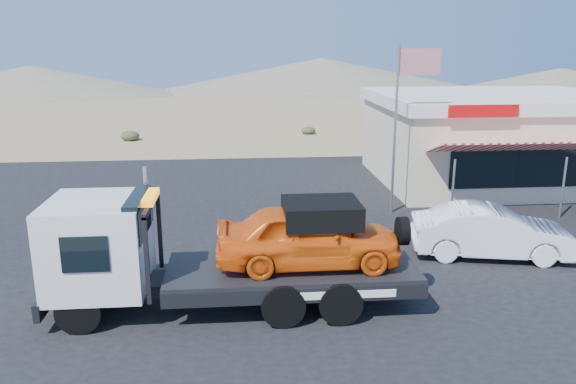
% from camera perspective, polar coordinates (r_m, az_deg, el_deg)
% --- Properties ---
extents(ground, '(120.00, 120.00, 0.00)m').
position_cam_1_polar(ground, '(16.07, -1.71, -7.23)').
color(ground, '#967855').
rests_on(ground, ground).
extents(asphalt_lot, '(32.00, 24.00, 0.02)m').
position_cam_1_polar(asphalt_lot, '(19.07, 3.76, -3.60)').
color(asphalt_lot, black).
rests_on(asphalt_lot, ground).
extents(tow_truck, '(8.35, 2.48, 2.79)m').
position_cam_1_polar(tow_truck, '(13.06, -6.42, -5.57)').
color(tow_truck, black).
rests_on(tow_truck, asphalt_lot).
extents(white_sedan, '(4.75, 2.48, 1.49)m').
position_cam_1_polar(white_sedan, '(17.30, 19.97, -3.83)').
color(white_sedan, white).
rests_on(white_sedan, asphalt_lot).
extents(jerky_store, '(10.40, 9.97, 3.90)m').
position_cam_1_polar(jerky_store, '(26.71, 20.18, 5.25)').
color(jerky_store, beige).
rests_on(jerky_store, asphalt_lot).
extents(flagpole, '(1.55, 0.10, 6.00)m').
position_cam_1_polar(flagpole, '(20.34, 11.56, 8.15)').
color(flagpole, '#99999E').
rests_on(flagpole, asphalt_lot).
extents(distant_hills, '(126.00, 48.00, 4.20)m').
position_cam_1_polar(distant_hills, '(70.69, -12.62, 11.19)').
color(distant_hills, '#726B59').
rests_on(distant_hills, ground).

